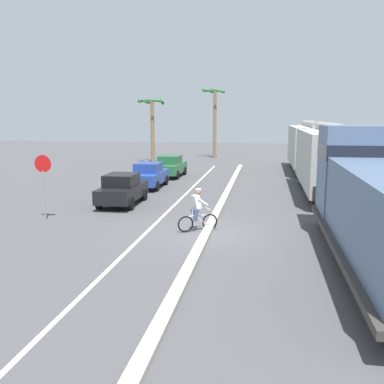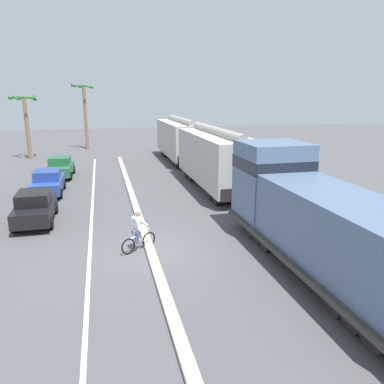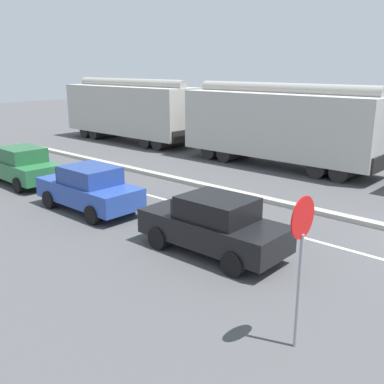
{
  "view_description": "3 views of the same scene",
  "coord_description": "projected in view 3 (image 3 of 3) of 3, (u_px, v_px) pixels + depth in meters",
  "views": [
    {
      "loc": [
        2.15,
        -17.02,
        4.56
      ],
      "look_at": [
        -0.95,
        2.06,
        1.27
      ],
      "focal_mm": 42.0,
      "sensor_mm": 36.0,
      "label": 1
    },
    {
      "loc": [
        -1.68,
        -14.19,
        6.23
      ],
      "look_at": [
        2.09,
        1.35,
        2.07
      ],
      "focal_mm": 35.0,
      "sensor_mm": 36.0,
      "label": 2
    },
    {
      "loc": [
        -14.0,
        -2.29,
        4.98
      ],
      "look_at": [
        -4.17,
        6.63,
        1.24
      ],
      "focal_mm": 42.0,
      "sensor_mm": 36.0,
      "label": 3
    }
  ],
  "objects": [
    {
      "name": "parked_car_black",
      "position": [
        213.0,
        225.0,
        12.21
      ],
      "size": [
        1.88,
        4.23,
        1.62
      ],
      "color": "black",
      "rests_on": "ground"
    },
    {
      "name": "median_curb",
      "position": [
        280.0,
        203.0,
        16.67
      ],
      "size": [
        0.36,
        36.0,
        0.16
      ],
      "primitive_type": "cube",
      "color": "#B2AD9E",
      "rests_on": "ground"
    },
    {
      "name": "stop_sign",
      "position": [
        301.0,
        244.0,
        7.74
      ],
      "size": [
        0.76,
        0.08,
        2.88
      ],
      "color": "gray",
      "rests_on": "ground"
    },
    {
      "name": "lane_stripe",
      "position": [
        241.0,
        220.0,
        14.98
      ],
      "size": [
        0.14,
        36.0,
        0.01
      ],
      "primitive_type": "cube",
      "color": "silver",
      "rests_on": "ground"
    },
    {
      "name": "parked_car_green",
      "position": [
        22.0,
        165.0,
        19.47
      ],
      "size": [
        1.93,
        4.25,
        1.62
      ],
      "color": "#286B3D",
      "rests_on": "ground"
    },
    {
      "name": "hopper_car_lead",
      "position": [
        280.0,
        126.0,
        22.57
      ],
      "size": [
        2.9,
        10.6,
        4.18
      ],
      "color": "#B2B0A8",
      "rests_on": "ground"
    },
    {
      "name": "parked_car_blue",
      "position": [
        89.0,
        188.0,
        15.82
      ],
      "size": [
        1.84,
        4.2,
        1.62
      ],
      "color": "#28479E",
      "rests_on": "ground"
    },
    {
      "name": "hopper_car_middle",
      "position": [
        130.0,
        111.0,
        30.07
      ],
      "size": [
        2.9,
        10.6,
        4.18
      ],
      "color": "#AEABA4",
      "rests_on": "ground"
    }
  ]
}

